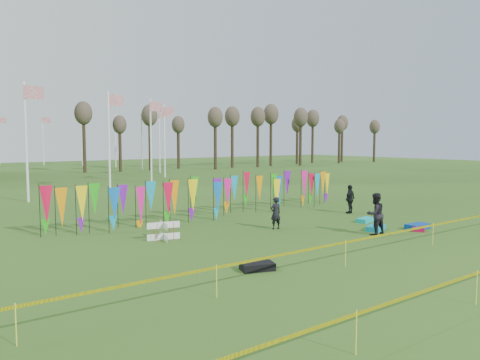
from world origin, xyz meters
TOP-DOWN VIEW (x-y plane):
  - ground at (0.00, 0.00)m, footprint 160.00×160.00m
  - banner_row at (0.28, 8.34)m, footprint 18.64×0.64m
  - caution_tape_near at (-0.22, -2.43)m, footprint 26.00×0.02m
  - tree_line at (32.00, 44.00)m, footprint 53.92×1.92m
  - box_kite at (-5.00, 4.82)m, footprint 0.70×0.70m
  - person_left at (0.34, 3.86)m, footprint 0.60×0.47m
  - person_mid at (2.97, 0.25)m, footprint 0.98×0.68m
  - person_right at (6.81, 4.90)m, footprint 1.06×0.75m
  - kite_bag_turquoise at (3.85, 0.86)m, footprint 1.31×0.96m
  - kite_bag_blue at (5.70, -0.09)m, footprint 1.19×0.65m
  - kite_bag_red at (5.49, -0.25)m, footprint 1.21×1.06m
  - kite_bag_black at (-4.67, -1.01)m, footprint 1.20×0.93m
  - kite_bag_teal at (5.24, 2.57)m, footprint 1.19×0.76m

SIDE VIEW (x-z plane):
  - ground at x=0.00m, z-range 0.00..0.00m
  - kite_bag_red at x=5.49m, z-range 0.00..0.20m
  - kite_bag_teal at x=5.24m, z-range 0.00..0.21m
  - kite_bag_turquoise at x=3.85m, z-range 0.00..0.24m
  - kite_bag_black at x=-4.67m, z-range 0.00..0.25m
  - kite_bag_blue at x=5.70m, z-range 0.00..0.25m
  - box_kite at x=-5.00m, z-range 0.00..0.78m
  - person_left at x=0.34m, z-range 0.00..1.51m
  - caution_tape_near at x=-0.22m, z-range 0.33..1.23m
  - person_right at x=6.81m, z-range 0.00..1.63m
  - person_mid at x=2.97m, z-range 0.00..1.86m
  - banner_row at x=0.28m, z-range 0.19..2.33m
  - tree_line at x=32.00m, z-range 2.25..10.09m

